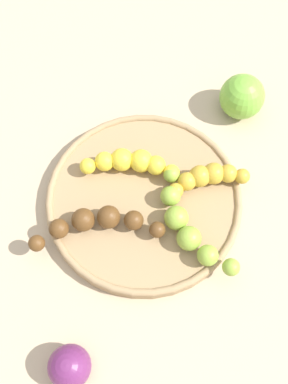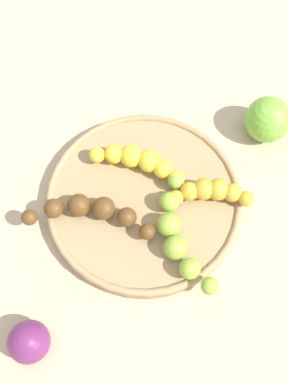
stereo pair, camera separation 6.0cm
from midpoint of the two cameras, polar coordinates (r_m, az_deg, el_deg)
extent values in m
plane|color=tan|center=(0.64, -2.69, -1.69)|extent=(2.40, 2.40, 0.00)
cylinder|color=#A08259|center=(0.63, -2.73, -1.38)|extent=(0.27, 0.27, 0.02)
torus|color=#A08259|center=(0.62, -2.76, -1.06)|extent=(0.27, 0.27, 0.01)
sphere|color=#593819|center=(0.59, -1.24, -5.16)|extent=(0.02, 0.02, 0.02)
sphere|color=#593819|center=(0.59, -4.23, -3.95)|extent=(0.03, 0.03, 0.03)
sphere|color=#593819|center=(0.60, -7.41, -3.51)|extent=(0.03, 0.03, 0.03)
sphere|color=#593819|center=(0.60, -10.60, -3.83)|extent=(0.03, 0.03, 0.03)
sphere|color=#593819|center=(0.60, -13.61, -4.88)|extent=(0.03, 0.03, 0.03)
sphere|color=#593819|center=(0.61, -16.31, -6.61)|extent=(0.02, 0.02, 0.02)
sphere|color=#8CAD38|center=(0.62, 0.75, 1.92)|extent=(0.02, 0.02, 0.02)
sphere|color=#8CAD38|center=(0.60, 0.55, -0.83)|extent=(0.03, 0.03, 0.03)
sphere|color=#8CAD38|center=(0.59, 1.24, -3.64)|extent=(0.03, 0.03, 0.03)
sphere|color=#8CAD38|center=(0.58, 2.81, -6.25)|extent=(0.03, 0.03, 0.03)
sphere|color=#8CAD38|center=(0.58, 5.15, -8.38)|extent=(0.03, 0.03, 0.03)
sphere|color=#8CAD38|center=(0.58, 8.07, -9.79)|extent=(0.02, 0.02, 0.02)
sphere|color=gold|center=(0.63, 9.73, 1.69)|extent=(0.02, 0.02, 0.02)
sphere|color=gold|center=(0.63, 7.95, 2.04)|extent=(0.03, 0.03, 0.03)
sphere|color=gold|center=(0.62, 6.14, 2.05)|extent=(0.03, 0.03, 0.03)
sphere|color=gold|center=(0.62, 4.37, 1.71)|extent=(0.03, 0.03, 0.03)
sphere|color=gold|center=(0.61, 2.71, 1.04)|extent=(0.03, 0.03, 0.03)
sphere|color=gold|center=(0.61, 1.23, 0.05)|extent=(0.02, 0.02, 0.02)
sphere|color=yellow|center=(0.62, 0.76, 2.19)|extent=(0.02, 0.02, 0.02)
sphere|color=yellow|center=(0.62, -1.23, 3.11)|extent=(0.03, 0.03, 0.03)
sphere|color=yellow|center=(0.63, -3.37, 3.66)|extent=(0.03, 0.03, 0.03)
sphere|color=yellow|center=(0.63, -5.57, 3.81)|extent=(0.03, 0.03, 0.03)
sphere|color=yellow|center=(0.63, -7.77, 3.58)|extent=(0.03, 0.03, 0.03)
sphere|color=yellow|center=(0.63, -9.89, 2.96)|extent=(0.02, 0.02, 0.02)
sphere|color=#662659|center=(0.58, -12.62, -21.21)|extent=(0.05, 0.05, 0.05)
sphere|color=#72B238|center=(0.70, 9.92, 11.61)|extent=(0.07, 0.07, 0.07)
camera|label=1|loc=(0.03, -92.88, -6.42)|focal=41.95mm
camera|label=2|loc=(0.03, 87.12, 6.42)|focal=41.95mm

